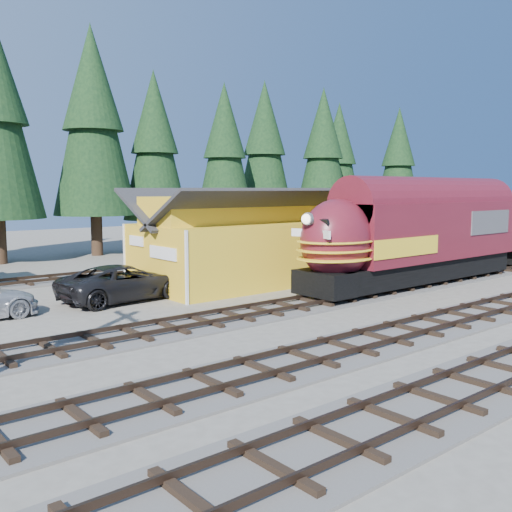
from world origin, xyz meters
TOP-DOWN VIEW (x-y plane):
  - ground at (0.00, 0.00)m, footprint 120.00×120.00m
  - track_siding at (10.00, 4.00)m, footprint 68.00×3.20m
  - track_spur at (-10.00, 18.00)m, footprint 32.00×3.20m
  - depot at (-0.00, 10.50)m, footprint 12.80×7.00m
  - conifer_backdrop at (2.49, 25.77)m, footprint 78.86×23.94m
  - locomotive at (5.82, 4.00)m, footprint 16.34×3.25m
  - pickup_truck_a at (-7.69, 10.30)m, footprint 6.37×3.35m

SIDE VIEW (x-z plane):
  - ground at x=0.00m, z-range 0.00..0.00m
  - track_siding at x=10.00m, z-range -0.11..0.22m
  - track_spur at x=-10.00m, z-range -0.11..0.22m
  - pickup_truck_a at x=-7.69m, z-range 0.00..1.71m
  - locomotive at x=5.82m, z-range 0.37..4.81m
  - depot at x=0.00m, z-range 0.31..5.61m
  - conifer_backdrop at x=2.49m, z-range 1.49..17.79m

